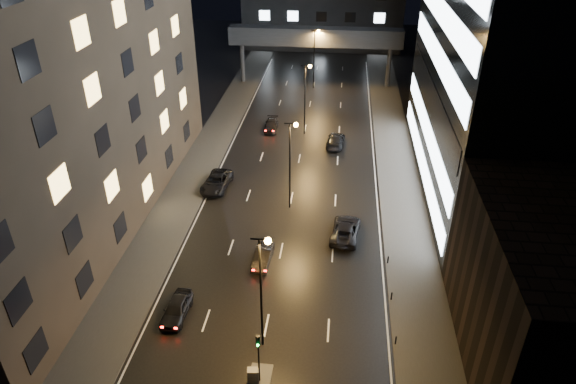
{
  "coord_description": "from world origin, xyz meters",
  "views": [
    {
      "loc": [
        4.98,
        -19.84,
        30.38
      ],
      "look_at": [
        0.18,
        24.55,
        4.0
      ],
      "focal_mm": 32.0,
      "sensor_mm": 36.0,
      "label": 1
    }
  ],
  "objects_px": {
    "car_away_a": "(177,309)",
    "car_away_d": "(271,125)",
    "car_toward_a": "(346,230)",
    "car_away_c": "(217,182)",
    "car_toward_b": "(336,140)",
    "utility_cabinet": "(253,376)",
    "car_away_b": "(263,257)"
  },
  "relations": [
    {
      "from": "car_away_a",
      "to": "car_away_d",
      "type": "height_order",
      "value": "car_away_a"
    },
    {
      "from": "car_away_b",
      "to": "utility_cabinet",
      "type": "xyz_separation_m",
      "value": [
        1.4,
        -13.74,
        0.12
      ]
    },
    {
      "from": "car_toward_b",
      "to": "utility_cabinet",
      "type": "relative_size",
      "value": 4.21
    },
    {
      "from": "car_away_c",
      "to": "car_away_d",
      "type": "xyz_separation_m",
      "value": [
        4.07,
        17.61,
        -0.14
      ]
    },
    {
      "from": "car_away_c",
      "to": "car_away_d",
      "type": "distance_m",
      "value": 18.08
    },
    {
      "from": "car_away_d",
      "to": "car_toward_a",
      "type": "xyz_separation_m",
      "value": [
        11.11,
        -25.83,
        0.13
      ]
    },
    {
      "from": "car_away_b",
      "to": "car_toward_a",
      "type": "height_order",
      "value": "car_toward_a"
    },
    {
      "from": "car_away_a",
      "to": "utility_cabinet",
      "type": "height_order",
      "value": "car_away_a"
    },
    {
      "from": "car_toward_a",
      "to": "car_away_b",
      "type": "bearing_deg",
      "value": 40.03
    },
    {
      "from": "car_away_c",
      "to": "car_away_d",
      "type": "height_order",
      "value": "car_away_c"
    },
    {
      "from": "car_away_d",
      "to": "car_toward_b",
      "type": "relative_size",
      "value": 0.84
    },
    {
      "from": "car_away_d",
      "to": "utility_cabinet",
      "type": "distance_m",
      "value": 44.94
    },
    {
      "from": "car_away_a",
      "to": "utility_cabinet",
      "type": "xyz_separation_m",
      "value": [
        7.38,
        -6.03,
        0.04
      ]
    },
    {
      "from": "car_toward_a",
      "to": "car_toward_b",
      "type": "bearing_deg",
      "value": -79.32
    },
    {
      "from": "car_away_c",
      "to": "car_toward_a",
      "type": "xyz_separation_m",
      "value": [
        15.18,
        -8.22,
        -0.01
      ]
    },
    {
      "from": "car_away_c",
      "to": "car_away_d",
      "type": "bearing_deg",
      "value": 82.15
    },
    {
      "from": "car_away_b",
      "to": "car_toward_b",
      "type": "relative_size",
      "value": 0.76
    },
    {
      "from": "car_away_a",
      "to": "car_toward_b",
      "type": "bearing_deg",
      "value": 72.83
    },
    {
      "from": "car_away_d",
      "to": "car_toward_a",
      "type": "distance_m",
      "value": 28.12
    },
    {
      "from": "car_away_a",
      "to": "utility_cabinet",
      "type": "distance_m",
      "value": 9.53
    },
    {
      "from": "car_away_b",
      "to": "utility_cabinet",
      "type": "distance_m",
      "value": 13.81
    },
    {
      "from": "car_away_a",
      "to": "car_away_c",
      "type": "xyz_separation_m",
      "value": [
        -1.52,
        21.03,
        0.05
      ]
    },
    {
      "from": "car_away_c",
      "to": "car_toward_a",
      "type": "relative_size",
      "value": 1.01
    },
    {
      "from": "utility_cabinet",
      "to": "car_away_a",
      "type": "bearing_deg",
      "value": 133.67
    },
    {
      "from": "car_toward_a",
      "to": "car_away_d",
      "type": "bearing_deg",
      "value": -60.32
    },
    {
      "from": "car_away_c",
      "to": "car_toward_a",
      "type": "height_order",
      "value": "car_away_c"
    },
    {
      "from": "car_away_d",
      "to": "car_toward_b",
      "type": "distance_m",
      "value": 10.47
    },
    {
      "from": "car_away_d",
      "to": "car_toward_b",
      "type": "xyz_separation_m",
      "value": [
        9.51,
        -4.38,
        0.12
      ]
    },
    {
      "from": "car_toward_b",
      "to": "car_away_a",
      "type": "bearing_deg",
      "value": 75.63
    },
    {
      "from": "car_away_a",
      "to": "car_away_d",
      "type": "distance_m",
      "value": 38.73
    },
    {
      "from": "car_away_d",
      "to": "car_toward_a",
      "type": "relative_size",
      "value": 0.8
    },
    {
      "from": "car_away_d",
      "to": "utility_cabinet",
      "type": "relative_size",
      "value": 3.55
    }
  ]
}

